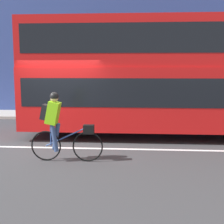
# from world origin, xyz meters

# --- Properties ---
(ground_plane) EXTENTS (80.00, 80.00, 0.00)m
(ground_plane) POSITION_xyz_m (0.00, 0.00, 0.00)
(ground_plane) COLOR #38383A
(road_center_line) EXTENTS (50.00, 0.14, 0.01)m
(road_center_line) POSITION_xyz_m (0.00, -0.13, 0.00)
(road_center_line) COLOR silver
(road_center_line) RESTS_ON ground_plane
(sidewalk_curb) EXTENTS (60.00, 2.10, 0.11)m
(sidewalk_curb) POSITION_xyz_m (0.00, 5.64, 0.06)
(sidewalk_curb) COLOR #A8A399
(sidewalk_curb) RESTS_ON ground_plane
(building_facade) EXTENTS (60.00, 0.30, 7.02)m
(building_facade) POSITION_xyz_m (0.00, 6.84, 3.51)
(building_facade) COLOR #33478C
(building_facade) RESTS_ON ground_plane
(bus) EXTENTS (9.73, 2.50, 3.83)m
(bus) POSITION_xyz_m (3.53, 1.69, 2.13)
(bus) COLOR black
(bus) RESTS_ON ground_plane
(cyclist_on_bike) EXTENTS (1.79, 0.32, 1.70)m
(cyclist_on_bike) POSITION_xyz_m (0.45, -1.35, 0.91)
(cyclist_on_bike) COLOR black
(cyclist_on_bike) RESTS_ON ground_plane
(street_sign_post) EXTENTS (0.36, 0.09, 2.43)m
(street_sign_post) POSITION_xyz_m (2.53, 5.53, 1.47)
(street_sign_post) COLOR #59595B
(street_sign_post) RESTS_ON sidewalk_curb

